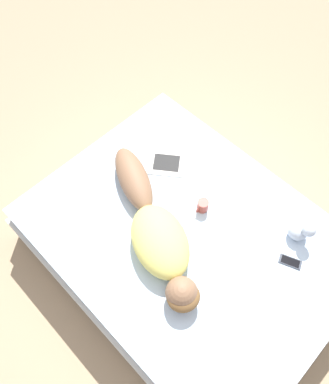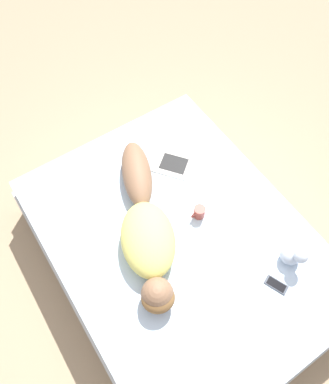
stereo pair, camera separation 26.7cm
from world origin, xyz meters
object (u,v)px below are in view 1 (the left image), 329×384
Objects in this scene: person at (155,230)px; coffee_mug at (203,206)px; open_magazine at (168,151)px; cell_phone at (290,262)px.

person is 11.58× the size of coffee_mug.
person is 2.35× the size of open_magazine.
coffee_mug is at bearing -169.27° from person.
coffee_mug is at bearing 32.43° from open_magazine.
open_magazine is 4.92× the size of coffee_mug.
open_magazine is (-0.57, -0.44, -0.09)m from person.
open_magazine is at bearing -115.85° from cell_phone.
coffee_mug reaches higher than open_magazine.
person reaches higher than cell_phone.
person reaches higher than open_magazine.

